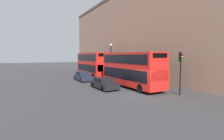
# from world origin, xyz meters

# --- Properties ---
(ground_plane) EXTENTS (200.00, 200.00, 0.00)m
(ground_plane) POSITION_xyz_m (0.00, 0.00, 0.00)
(ground_plane) COLOR #38383A
(building_facade) EXTENTS (1.10, 80.00, 16.23)m
(building_facade) POSITION_xyz_m (7.00, 0.00, 8.42)
(building_facade) COLOR #93705B
(building_facade) RESTS_ON ground
(bus_leading) EXTENTS (2.59, 10.40, 4.29)m
(bus_leading) POSITION_xyz_m (1.60, 4.20, 2.37)
(bus_leading) COLOR red
(bus_leading) RESTS_ON ground
(bus_second_in_queue) EXTENTS (2.59, 10.14, 4.48)m
(bus_second_in_queue) POSITION_xyz_m (1.60, 16.96, 2.47)
(bus_second_in_queue) COLOR red
(bus_second_in_queue) RESTS_ON ground
(car_dark_sedan) EXTENTS (1.89, 4.25, 1.33)m
(car_dark_sedan) POSITION_xyz_m (-1.80, 4.65, 0.71)
(car_dark_sedan) COLOR black
(car_dark_sedan) RESTS_ON ground
(car_hatchback) EXTENTS (1.79, 4.23, 1.45)m
(car_hatchback) POSITION_xyz_m (-1.80, 12.28, 0.76)
(car_hatchback) COLOR #1E2338
(car_hatchback) RESTS_ON ground
(traffic_light) EXTENTS (0.30, 0.36, 4.24)m
(traffic_light) POSITION_xyz_m (3.36, -1.95, 3.04)
(traffic_light) COLOR black
(traffic_light) RESTS_ON ground
(street_lamp) EXTENTS (0.44, 0.44, 6.05)m
(street_lamp) POSITION_xyz_m (3.75, 13.45, 3.77)
(street_lamp) COLOR black
(street_lamp) RESTS_ON ground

